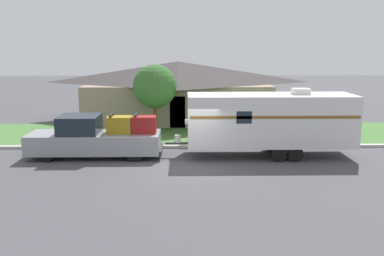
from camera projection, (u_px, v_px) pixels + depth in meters
The scene contains 8 objects.
ground_plane at pixel (192, 168), 18.86m from camera, with size 120.00×120.00×0.00m, color #47474C.
curb_strip at pixel (190, 146), 22.53m from camera, with size 80.00×0.30×0.14m.
lawn_strip at pixel (189, 134), 26.12m from camera, with size 80.00×7.00×0.03m.
house_across_street at pixel (178, 89), 31.27m from camera, with size 13.68×8.44×4.19m.
pickup_truck at pixel (96, 138), 20.54m from camera, with size 6.38×2.05×2.09m.
travel_trailer at pixel (270, 120), 20.53m from camera, with size 9.01×2.44×3.29m.
mailbox at pixel (190, 125), 23.01m from camera, with size 0.48×0.20×1.39m.
tree_in_yard at pixel (155, 86), 25.85m from camera, with size 2.65×2.65×4.21m.
Camera 1 is at (-0.34, -18.19, 5.27)m, focal length 40.00 mm.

